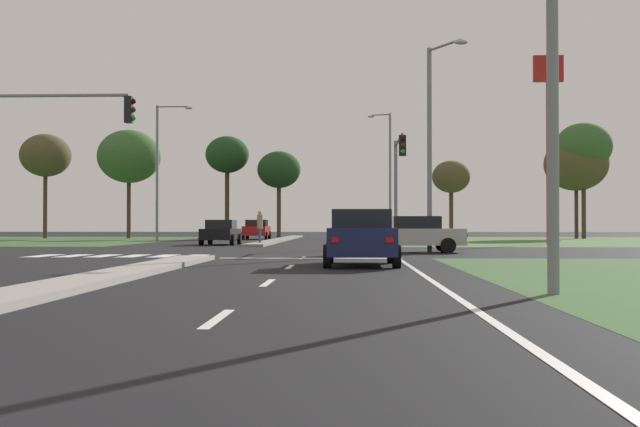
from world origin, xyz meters
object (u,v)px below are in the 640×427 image
at_px(car_red_second, 257,229).
at_px(car_black_third, 221,232).
at_px(car_navy_near, 361,237).
at_px(street_lamp_third, 160,165).
at_px(treeline_near, 46,156).
at_px(traffic_signal_near_left, 45,141).
at_px(pedestrian_at_median, 260,223).
at_px(street_lamp_near, 565,21).
at_px(treeline_third, 227,156).
at_px(fastfood_pole_sign, 548,106).
at_px(car_silver_fourth, 413,234).
at_px(traffic_signal_far_right, 398,170).
at_px(treeline_fifth, 451,177).
at_px(street_lamp_second, 433,137).
at_px(treeline_sixth, 576,164).
at_px(treeline_second, 129,157).
at_px(street_lamp_fourth, 389,170).
at_px(treeline_seventh, 583,147).
at_px(treeline_fourth, 279,170).

height_order(car_red_second, car_black_third, car_red_second).
distance_m(car_navy_near, car_red_second, 41.47).
height_order(street_lamp_third, treeline_near, street_lamp_third).
relative_size(car_red_second, traffic_signal_near_left, 0.71).
height_order(pedestrian_at_median, treeline_near, treeline_near).
height_order(street_lamp_near, treeline_third, treeline_third).
bearing_deg(street_lamp_near, fastfood_pole_sign, 76.17).
xyz_separation_m(car_silver_fourth, street_lamp_third, (-16.22, 22.17, 4.66)).
relative_size(street_lamp_near, pedestrian_at_median, 4.31).
xyz_separation_m(car_red_second, traffic_signal_far_right, (9.94, -24.34, 3.08)).
bearing_deg(treeline_fifth, street_lamp_third, -151.03).
bearing_deg(street_lamp_second, treeline_sixth, 65.30).
relative_size(traffic_signal_near_left, treeline_second, 0.64).
xyz_separation_m(fastfood_pole_sign, treeline_third, (-22.94, 21.43, -0.99)).
bearing_deg(car_silver_fourth, car_red_second, 18.76).
height_order(car_navy_near, street_lamp_fourth, street_lamp_fourth).
relative_size(street_lamp_fourth, treeline_fifth, 1.54).
distance_m(street_lamp_second, fastfood_pole_sign, 17.39).
xyz_separation_m(traffic_signal_near_left, street_lamp_third, (-2.56, 27.63, 1.25)).
xyz_separation_m(treeline_near, treeline_seventh, (46.84, -0.47, 0.56)).
distance_m(treeline_fifth, treeline_seventh, 11.52).
relative_size(treeline_fifth, treeline_seventh, 0.68).
bearing_deg(fastfood_pole_sign, street_lamp_near, -103.83).
relative_size(car_navy_near, street_lamp_third, 0.45).
bearing_deg(treeline_second, fastfood_pole_sign, -32.91).
bearing_deg(traffic_signal_far_right, treeline_fifth, 77.47).
height_order(car_silver_fourth, pedestrian_at_median, pedestrian_at_median).
bearing_deg(street_lamp_third, fastfood_pole_sign, -16.54).
xyz_separation_m(car_red_second, pedestrian_at_median, (2.23, -17.30, 0.48)).
xyz_separation_m(street_lamp_third, fastfood_pole_sign, (25.60, -7.60, 2.92)).
distance_m(street_lamp_second, street_lamp_fourth, 31.36).
bearing_deg(treeline_sixth, treeline_seventh, -56.06).
bearing_deg(treeline_fourth, traffic_signal_far_right, -73.65).
distance_m(street_lamp_near, treeline_fourth, 55.70).
height_order(street_lamp_fourth, treeline_second, street_lamp_fourth).
bearing_deg(car_red_second, street_lamp_second, 110.02).
distance_m(traffic_signal_far_right, treeline_fifth, 29.54).
bearing_deg(street_lamp_near, treeline_fourth, 100.03).
xyz_separation_m(traffic_signal_far_right, treeline_seventh, (17.63, 28.50, 3.95)).
bearing_deg(treeline_fifth, car_black_third, -126.91).
distance_m(car_silver_fourth, treeline_third, 39.03).
height_order(street_lamp_third, fastfood_pole_sign, fastfood_pole_sign).
bearing_deg(car_silver_fourth, treeline_third, 20.64).
distance_m(car_red_second, treeline_fourth, 7.18).
xyz_separation_m(car_navy_near, treeline_third, (-11.17, 46.65, 6.56)).
distance_m(traffic_signal_near_left, treeline_fifth, 44.64).
relative_size(car_navy_near, traffic_signal_near_left, 0.72).
bearing_deg(car_silver_fourth, treeline_fourth, 14.20).
relative_size(street_lamp_near, street_lamp_fourth, 0.78).
relative_size(traffic_signal_near_left, street_lamp_second, 0.70).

